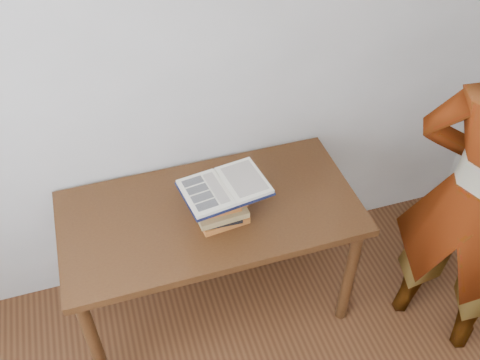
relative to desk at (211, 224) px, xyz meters
name	(u,v)px	position (x,y,z in m)	size (l,w,h in m)	color
desk	(211,224)	(0.00, 0.00, 0.00)	(1.38, 0.69, 0.74)	#442711
book_stack	(219,206)	(0.03, -0.07, 0.19)	(0.25, 0.19, 0.18)	#B96C2A
open_book	(225,187)	(0.06, -0.07, 0.29)	(0.40, 0.30, 0.03)	black
reader	(479,201)	(1.08, -0.44, 0.26)	(0.66, 0.43, 1.80)	tan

